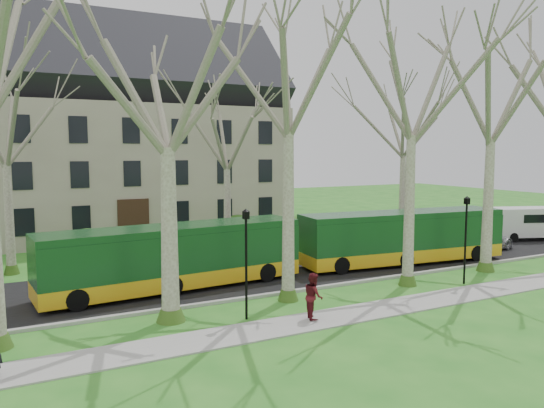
% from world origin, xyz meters
% --- Properties ---
extents(ground, '(120.00, 120.00, 0.00)m').
position_xyz_m(ground, '(0.00, 0.00, 0.00)').
color(ground, '#267020').
rests_on(ground, ground).
extents(sidewalk, '(70.00, 2.00, 0.06)m').
position_xyz_m(sidewalk, '(0.00, -2.50, 0.03)').
color(sidewalk, gray).
rests_on(sidewalk, ground).
extents(road, '(80.00, 8.00, 0.06)m').
position_xyz_m(road, '(0.00, 5.50, 0.03)').
color(road, black).
rests_on(road, ground).
extents(curb, '(80.00, 0.25, 0.14)m').
position_xyz_m(curb, '(0.00, 1.50, 0.07)').
color(curb, '#A5A39E').
rests_on(curb, ground).
extents(building, '(26.50, 12.20, 16.00)m').
position_xyz_m(building, '(-6.00, 24.00, 8.07)').
color(building, gray).
rests_on(building, ground).
extents(tree_row_verge, '(49.00, 7.00, 14.00)m').
position_xyz_m(tree_row_verge, '(0.00, 0.30, 7.00)').
color(tree_row_verge, gray).
rests_on(tree_row_verge, ground).
extents(tree_row_far, '(33.00, 7.00, 12.00)m').
position_xyz_m(tree_row_far, '(-1.33, 11.00, 6.00)').
color(tree_row_far, gray).
rests_on(tree_row_far, ground).
extents(lamp_row, '(36.22, 0.22, 4.30)m').
position_xyz_m(lamp_row, '(-0.00, -1.00, 2.57)').
color(lamp_row, black).
rests_on(lamp_row, ground).
extents(hedges, '(30.60, 8.60, 2.00)m').
position_xyz_m(hedges, '(-4.67, 14.00, 1.00)').
color(hedges, '#184D16').
rests_on(hedges, ground).
extents(bus_lead, '(12.73, 3.62, 3.14)m').
position_xyz_m(bus_lead, '(-7.15, 4.57, 1.63)').
color(bus_lead, '#13431C').
rests_on(bus_lead, road).
extents(bus_follow, '(12.71, 3.90, 3.13)m').
position_xyz_m(bus_follow, '(6.43, 4.01, 1.62)').
color(bus_follow, '#13431C').
rests_on(bus_follow, road).
extents(sedan, '(5.02, 2.47, 1.40)m').
position_xyz_m(sedan, '(13.80, 4.61, 0.76)').
color(sedan, silver).
rests_on(sedan, road).
extents(van_a, '(5.79, 3.71, 2.37)m').
position_xyz_m(van_a, '(20.13, 5.90, 1.25)').
color(van_a, silver).
rests_on(van_a, road).
extents(pedestrian_b, '(0.93, 1.06, 1.82)m').
position_xyz_m(pedestrian_b, '(-3.71, -2.31, 0.97)').
color(pedestrian_b, '#531319').
rests_on(pedestrian_b, sidewalk).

